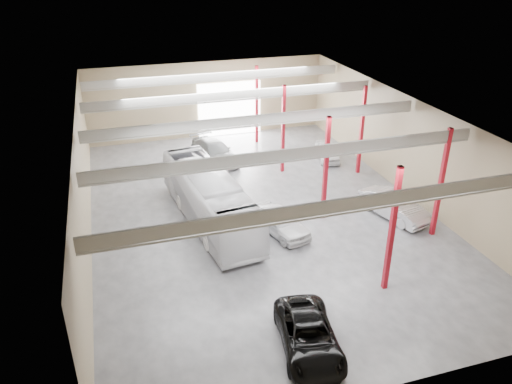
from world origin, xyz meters
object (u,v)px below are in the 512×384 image
car_row_b (216,178)px  car_right_far (327,151)px  car_row_a (280,221)px  car_right_near (394,206)px  black_sedan (309,336)px  car_row_c (215,151)px  coach_bus (209,198)px

car_row_b → car_right_far: 10.68m
car_row_a → car_right_near: size_ratio=0.93×
car_row_a → car_right_far: (7.85, 10.31, -0.11)m
black_sedan → car_right_far: bearing=72.9°
car_right_near → black_sedan: bearing=-152.4°
car_row_c → black_sedan: bearing=-106.0°
car_right_near → car_right_far: 10.60m
coach_bus → car_row_a: coach_bus is taller
black_sedan → car_row_c: bearing=97.1°
car_right_near → car_right_far: (0.00, 10.60, -0.14)m
car_right_far → car_row_b: bearing=-152.3°
car_row_b → car_right_near: car_right_near is taller
car_right_far → black_sedan: bearing=-103.9°
black_sedan → car_row_b: 17.50m
car_right_far → car_row_c: bearing=177.9°
coach_bus → black_sedan: coach_bus is taller
coach_bus → black_sedan: (1.72, -12.67, -0.97)m
black_sedan → car_right_near: car_right_near is taller
car_row_c → car_right_far: 9.49m
car_right_near → car_row_a: bearing=161.5°
coach_bus → car_row_b: 5.14m
car_row_a → car_row_b: bearing=92.6°
car_row_a → car_right_far: size_ratio=1.16×
black_sedan → car_row_c: size_ratio=0.91×
car_row_b → car_right_far: car_row_b is taller
car_row_a → car_right_near: bearing=-17.7°
black_sedan → car_right_far: (10.08, 20.31, -0.04)m
coach_bus → car_row_c: size_ratio=2.10×
coach_bus → car_right_near: 12.20m
car_row_b → car_right_near: 12.92m
black_sedan → car_row_a: 10.24m
coach_bus → black_sedan: bearing=-89.4°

